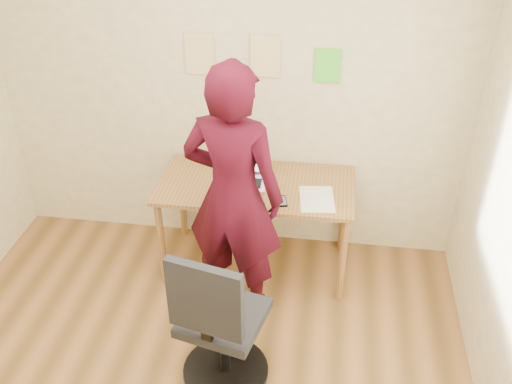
% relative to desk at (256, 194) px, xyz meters
% --- Properties ---
extents(room, '(3.58, 3.58, 2.78)m').
position_rel_desk_xyz_m(room, '(-0.26, -1.38, 0.70)').
color(room, brown).
rests_on(room, ground).
extents(desk, '(1.40, 0.70, 0.74)m').
position_rel_desk_xyz_m(desk, '(0.00, 0.00, 0.00)').
color(desk, olive).
rests_on(desk, ground).
extents(laptop, '(0.35, 0.32, 0.25)m').
position_rel_desk_xyz_m(laptop, '(-0.10, 0.04, 0.14)').
color(laptop, '#B1B1B8').
rests_on(laptop, desk).
extents(paper_sheet, '(0.27, 0.35, 0.00)m').
position_rel_desk_xyz_m(paper_sheet, '(0.44, -0.14, 0.09)').
color(paper_sheet, white).
rests_on(paper_sheet, desk).
extents(phone, '(0.10, 0.15, 0.01)m').
position_rel_desk_xyz_m(phone, '(0.20, -0.20, 0.09)').
color(phone, black).
rests_on(phone, desk).
extents(wall_note_left, '(0.21, 0.00, 0.30)m').
position_rel_desk_xyz_m(wall_note_left, '(-0.45, 0.36, 0.90)').
color(wall_note_left, '#DFC785').
rests_on(wall_note_left, room).
extents(wall_note_mid, '(0.21, 0.00, 0.30)m').
position_rel_desk_xyz_m(wall_note_mid, '(0.01, 0.36, 0.91)').
color(wall_note_mid, '#DFC785').
rests_on(wall_note_mid, room).
extents(wall_note_right, '(0.18, 0.00, 0.24)m').
position_rel_desk_xyz_m(wall_note_right, '(0.45, 0.36, 0.86)').
color(wall_note_right, '#55E032').
rests_on(wall_note_right, room).
extents(office_chair, '(0.54, 0.56, 1.03)m').
position_rel_desk_xyz_m(office_chair, '(-0.05, -1.14, -0.21)').
color(office_chair, black).
rests_on(office_chair, ground).
extents(person, '(0.73, 0.55, 1.82)m').
position_rel_desk_xyz_m(person, '(-0.08, -0.44, 0.26)').
color(person, '#380715').
rests_on(person, ground).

